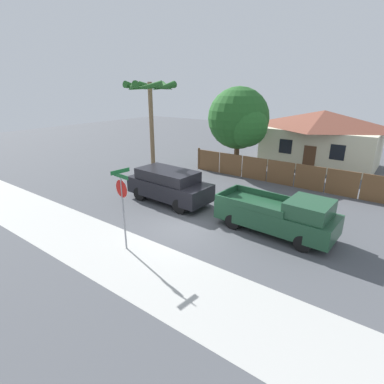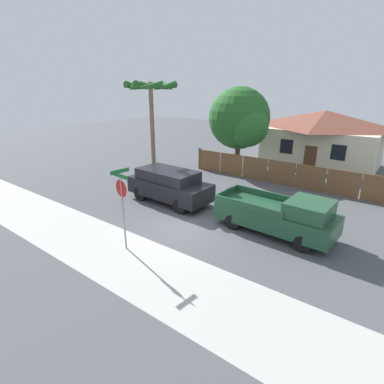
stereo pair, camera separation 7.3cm
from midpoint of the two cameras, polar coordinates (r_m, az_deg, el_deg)
ground_plane at (r=14.19m, az=-0.91°, el=-6.56°), size 80.00×80.00×0.00m
sidewalk_strip at (r=11.91m, az=-11.86°, el=-12.48°), size 36.00×3.20×0.01m
wooden_fence at (r=20.83m, az=16.68°, el=3.50°), size 13.46×0.12×1.67m
house at (r=27.02m, az=23.63°, el=9.51°), size 9.14×5.97×4.44m
oak_tree at (r=23.31m, az=9.40°, el=13.38°), size 4.84×4.61×6.26m
palm_tree at (r=20.13m, az=-7.74°, el=17.74°), size 3.20×3.42×6.57m
red_suv at (r=16.80m, az=-4.26°, el=1.38°), size 4.99×2.17×1.87m
orange_pickup at (r=13.73m, az=16.55°, el=-4.28°), size 5.28×2.22×1.83m
stop_sign at (r=11.74m, az=-13.01°, el=-0.77°), size 0.91×0.82×3.32m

